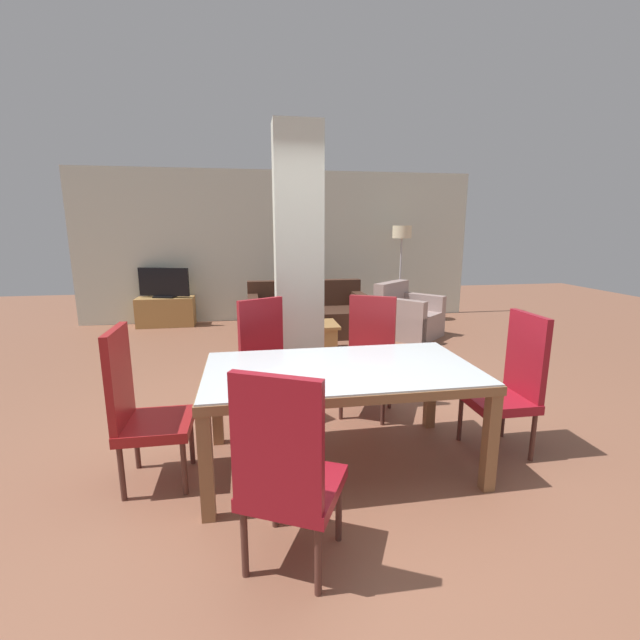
# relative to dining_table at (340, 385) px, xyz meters

# --- Properties ---
(ground_plane) EXTENTS (18.00, 18.00, 0.00)m
(ground_plane) POSITION_rel_dining_table_xyz_m (0.00, 0.00, -0.61)
(ground_plane) COLOR brown
(back_wall) EXTENTS (7.20, 0.09, 2.70)m
(back_wall) POSITION_rel_dining_table_xyz_m (0.00, 5.19, 0.74)
(back_wall) COLOR silver
(back_wall) RESTS_ON ground_plane
(divider_pillar) EXTENTS (0.48, 0.32, 2.70)m
(divider_pillar) POSITION_rel_dining_table_xyz_m (-0.10, 1.58, 0.74)
(divider_pillar) COLOR silver
(divider_pillar) RESTS_ON ground_plane
(dining_table) EXTENTS (1.89, 1.03, 0.75)m
(dining_table) POSITION_rel_dining_table_xyz_m (0.00, 0.00, 0.00)
(dining_table) COLOR brown
(dining_table) RESTS_ON ground_plane
(dining_chair_near_left) EXTENTS (0.62, 0.62, 1.08)m
(dining_chair_near_left) POSITION_rel_dining_table_xyz_m (-0.47, -0.93, -0.06)
(dining_chair_near_left) COLOR maroon
(dining_chair_near_left) RESTS_ON ground_plane
(dining_chair_head_right) EXTENTS (0.46, 0.46, 1.08)m
(dining_chair_head_right) POSITION_rel_dining_table_xyz_m (1.32, 0.00, -0.06)
(dining_chair_head_right) COLOR maroon
(dining_chair_head_right) RESTS_ON ground_plane
(dining_chair_head_left) EXTENTS (0.46, 0.46, 1.08)m
(dining_chair_head_left) POSITION_rel_dining_table_xyz_m (-1.35, 0.00, -0.06)
(dining_chair_head_left) COLOR maroon
(dining_chair_head_left) RESTS_ON ground_plane
(dining_chair_far_right) EXTENTS (0.62, 0.62, 1.08)m
(dining_chair_far_right) POSITION_rel_dining_table_xyz_m (0.47, 0.90, -0.06)
(dining_chair_far_right) COLOR maroon
(dining_chair_far_right) RESTS_ON ground_plane
(dining_chair_far_left) EXTENTS (0.62, 0.62, 1.08)m
(dining_chair_far_left) POSITION_rel_dining_table_xyz_m (-0.47, 0.92, -0.06)
(dining_chair_far_left) COLOR maroon
(dining_chair_far_left) RESTS_ON ground_plane
(sofa) EXTENTS (1.87, 0.89, 0.85)m
(sofa) POSITION_rel_dining_table_xyz_m (0.30, 3.89, -0.32)
(sofa) COLOR #42291D
(sofa) RESTS_ON ground_plane
(armchair) EXTENTS (1.17, 1.17, 0.85)m
(armchair) POSITION_rel_dining_table_xyz_m (1.85, 3.52, -0.32)
(armchair) COLOR gray
(armchair) RESTS_ON ground_plane
(coffee_table) EXTENTS (0.75, 0.58, 0.41)m
(coffee_table) POSITION_rel_dining_table_xyz_m (0.20, 2.89, -0.41)
(coffee_table) COLOR #A87843
(coffee_table) RESTS_ON ground_plane
(bottle) EXTENTS (0.08, 0.08, 0.27)m
(bottle) POSITION_rel_dining_table_xyz_m (0.15, 2.99, -0.10)
(bottle) COLOR #4C2D14
(bottle) RESTS_ON coffee_table
(tv_stand) EXTENTS (0.97, 0.40, 0.51)m
(tv_stand) POSITION_rel_dining_table_xyz_m (-2.06, 4.91, -0.36)
(tv_stand) COLOR #B08044
(tv_stand) RESTS_ON ground_plane
(tv_screen) EXTENTS (0.87, 0.32, 0.52)m
(tv_screen) POSITION_rel_dining_table_xyz_m (-2.06, 4.91, 0.14)
(tv_screen) COLOR black
(tv_screen) RESTS_ON tv_stand
(floor_lamp) EXTENTS (0.34, 0.34, 1.73)m
(floor_lamp) POSITION_rel_dining_table_xyz_m (2.13, 4.65, 0.85)
(floor_lamp) COLOR #B7B7BC
(floor_lamp) RESTS_ON ground_plane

